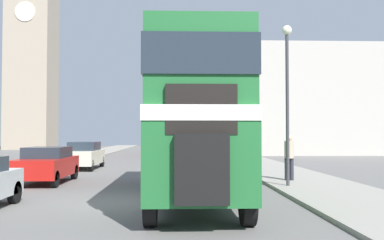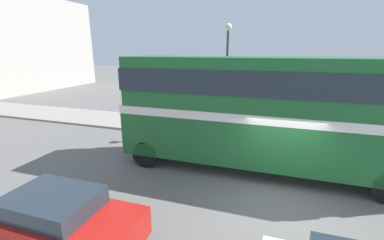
% 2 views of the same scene
% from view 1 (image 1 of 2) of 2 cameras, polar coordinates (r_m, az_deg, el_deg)
% --- Properties ---
extents(ground_plane, '(120.00, 120.00, 0.00)m').
position_cam_1_polar(ground_plane, '(12.78, -9.07, -10.82)').
color(ground_plane, slate).
extents(sidewalk_right, '(3.50, 120.00, 0.12)m').
position_cam_1_polar(sidewalk_right, '(13.71, 20.66, -9.85)').
color(sidewalk_right, gray).
rests_on(sidewalk_right, ground_plane).
extents(double_decker_bus, '(2.41, 10.64, 4.47)m').
position_cam_1_polar(double_decker_bus, '(13.61, 0.00, 0.90)').
color(double_decker_bus, '#1E602D').
rests_on(double_decker_bus, ground_plane).
extents(bus_distant, '(2.54, 10.72, 4.22)m').
position_cam_1_polar(bus_distant, '(40.10, -1.56, -1.13)').
color(bus_distant, red).
rests_on(bus_distant, ground_plane).
extents(car_parked_mid, '(1.73, 3.93, 1.46)m').
position_cam_1_polar(car_parked_mid, '(18.43, -18.81, -5.61)').
color(car_parked_mid, red).
rests_on(car_parked_mid, ground_plane).
extents(car_parked_far, '(1.69, 4.20, 1.54)m').
position_cam_1_polar(car_parked_far, '(25.22, -14.20, -4.55)').
color(car_parked_far, beige).
rests_on(car_parked_far, ground_plane).
extents(pedestrian_walking, '(0.37, 0.37, 1.83)m').
position_cam_1_polar(pedestrian_walking, '(17.81, 12.81, -4.53)').
color(pedestrian_walking, '#282833').
rests_on(pedestrian_walking, sidewalk_right).
extents(street_lamp, '(0.36, 0.36, 5.86)m').
position_cam_1_polar(street_lamp, '(16.07, 12.58, 5.19)').
color(street_lamp, '#38383D').
rests_on(street_lamp, sidewalk_right).
extents(church_tower, '(5.91, 5.91, 34.58)m').
position_cam_1_polar(church_tower, '(62.58, -20.49, 12.76)').
color(church_tower, tan).
rests_on(church_tower, ground_plane).
extents(shop_building_block, '(15.09, 10.13, 10.55)m').
position_cam_1_polar(shop_building_block, '(46.14, 16.93, 2.27)').
color(shop_building_block, '#B2ADA3').
rests_on(shop_building_block, ground_plane).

